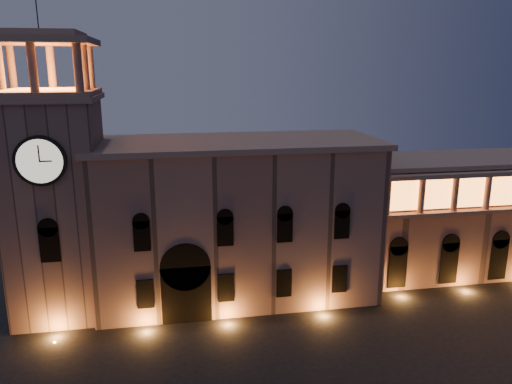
# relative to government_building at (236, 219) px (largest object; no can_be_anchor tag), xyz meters

# --- Properties ---
(government_building) EXTENTS (30.80, 12.80, 17.60)m
(government_building) POSITION_rel_government_building_xyz_m (0.00, 0.00, 0.00)
(government_building) COLOR #856257
(government_building) RESTS_ON ground
(clock_tower) EXTENTS (9.80, 9.80, 32.40)m
(clock_tower) POSITION_rel_government_building_xyz_m (-18.42, -0.95, 3.73)
(clock_tower) COLOR #856257
(clock_tower) RESTS_ON ground
(colonnade_wing) EXTENTS (40.60, 11.50, 14.50)m
(colonnade_wing) POSITION_rel_government_building_xyz_m (34.08, 1.99, -1.44)
(colonnade_wing) COLOR #805D52
(colonnade_wing) RESTS_ON ground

